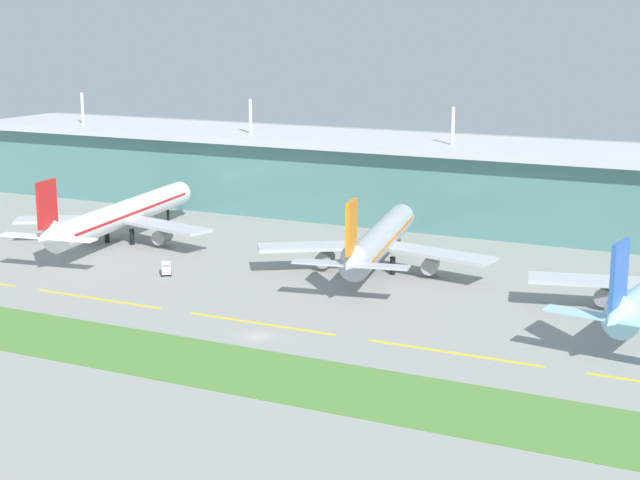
# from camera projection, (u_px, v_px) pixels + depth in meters

# --- Properties ---
(ground_plane) EXTENTS (600.00, 600.00, 0.00)m
(ground_plane) POSITION_uv_depth(u_px,v_px,m) (257.00, 336.00, 158.92)
(ground_plane) COLOR gray
(terminal_building) EXTENTS (288.00, 34.00, 29.64)m
(terminal_building) POSITION_uv_depth(u_px,v_px,m) (458.00, 183.00, 244.36)
(terminal_building) COLOR slate
(terminal_building) RESTS_ON ground
(airliner_near) EXTENTS (48.22, 68.97, 18.90)m
(airliner_near) POSITION_uv_depth(u_px,v_px,m) (122.00, 215.00, 225.41)
(airliner_near) COLOR white
(airliner_near) RESTS_ON ground
(airliner_middle) EXTENTS (47.84, 58.30, 18.90)m
(airliner_middle) POSITION_uv_depth(u_px,v_px,m) (379.00, 241.00, 198.70)
(airliner_middle) COLOR #ADB2BC
(airliner_middle) RESTS_ON ground
(taxiway_stripe_mid_west) EXTENTS (28.00, 0.70, 0.04)m
(taxiway_stripe_mid_west) POSITION_uv_depth(u_px,v_px,m) (99.00, 299.00, 180.35)
(taxiway_stripe_mid_west) COLOR yellow
(taxiway_stripe_mid_west) RESTS_ON ground
(taxiway_stripe_centre) EXTENTS (28.00, 0.70, 0.04)m
(taxiway_stripe_centre) POSITION_uv_depth(u_px,v_px,m) (260.00, 324.00, 165.65)
(taxiway_stripe_centre) COLOR yellow
(taxiway_stripe_centre) RESTS_ON ground
(taxiway_stripe_mid_east) EXTENTS (28.00, 0.70, 0.04)m
(taxiway_stripe_mid_east) POSITION_uv_depth(u_px,v_px,m) (454.00, 353.00, 150.95)
(taxiway_stripe_mid_east) COLOR yellow
(taxiway_stripe_mid_east) RESTS_ON ground
(grass_verge) EXTENTS (300.00, 18.00, 0.10)m
(grass_verge) POSITION_uv_depth(u_px,v_px,m) (208.00, 364.00, 146.12)
(grass_verge) COLOR #518438
(grass_verge) RESTS_ON ground
(baggage_cart) EXTENTS (3.60, 3.97, 2.48)m
(baggage_cart) POSITION_uv_depth(u_px,v_px,m) (166.00, 269.00, 197.37)
(baggage_cart) COLOR silver
(baggage_cart) RESTS_ON ground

